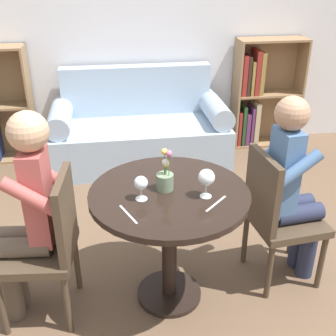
{
  "coord_description": "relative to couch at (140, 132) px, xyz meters",
  "views": [
    {
      "loc": [
        -0.31,
        -1.98,
        1.92
      ],
      "look_at": [
        0.0,
        0.05,
        0.87
      ],
      "focal_mm": 45.0,
      "sensor_mm": 36.0,
      "label": 1
    }
  ],
  "objects": [
    {
      "name": "back_wall",
      "position": [
        0.0,
        0.42,
        1.04
      ],
      "size": [
        5.2,
        0.05,
        2.7
      ],
      "color": "silver",
      "rests_on": "ground_plane"
    },
    {
      "name": "person_left",
      "position": [
        -0.77,
        -1.98,
        0.36
      ],
      "size": [
        0.44,
        0.37,
        1.26
      ],
      "rotation": [
        0.0,
        0.0,
        -1.67
      ],
      "color": "brown",
      "rests_on": "ground_plane"
    },
    {
      "name": "person_right",
      "position": [
        0.77,
        -1.89,
        0.34
      ],
      "size": [
        0.44,
        0.37,
        1.24
      ],
      "rotation": [
        0.0,
        0.0,
        1.68
      ],
      "color": "#282D47",
      "rests_on": "ground_plane"
    },
    {
      "name": "couch",
      "position": [
        0.0,
        0.0,
        0.0
      ],
      "size": [
        1.74,
        0.8,
        0.92
      ],
      "color": "#9EB2C6",
      "rests_on": "ground_plane"
    },
    {
      "name": "round_table",
      "position": [
        0.0,
        -1.98,
        0.28
      ],
      "size": [
        0.9,
        0.9,
        0.75
      ],
      "color": "black",
      "rests_on": "ground_plane"
    },
    {
      "name": "fork_left_setting",
      "position": [
        -0.24,
        -2.18,
        0.45
      ],
      "size": [
        0.08,
        0.18,
        0.0
      ],
      "color": "silver",
      "rests_on": "round_table"
    },
    {
      "name": "chair_left",
      "position": [
        -0.69,
        -1.99,
        0.18
      ],
      "size": [
        0.46,
        0.46,
        0.9
      ],
      "rotation": [
        0.0,
        0.0,
        -1.67
      ],
      "color": "#473828",
      "rests_on": "ground_plane"
    },
    {
      "name": "chair_right",
      "position": [
        0.69,
        -1.9,
        0.18
      ],
      "size": [
        0.46,
        0.46,
        0.9
      ],
      "rotation": [
        0.0,
        0.0,
        1.68
      ],
      "color": "#473828",
      "rests_on": "ground_plane"
    },
    {
      "name": "wine_glass_left",
      "position": [
        -0.16,
        -2.04,
        0.54
      ],
      "size": [
        0.07,
        0.07,
        0.14
      ],
      "color": "white",
      "rests_on": "round_table"
    },
    {
      "name": "wine_glass_right",
      "position": [
        0.19,
        -2.06,
        0.56
      ],
      "size": [
        0.09,
        0.09,
        0.16
      ],
      "color": "white",
      "rests_on": "round_table"
    },
    {
      "name": "knife_left_setting",
      "position": [
        0.22,
        -2.15,
        0.45
      ],
      "size": [
        0.14,
        0.14,
        0.0
      ],
      "color": "silver",
      "rests_on": "round_table"
    },
    {
      "name": "flower_vase",
      "position": [
        -0.02,
        -1.95,
        0.52
      ],
      "size": [
        0.1,
        0.1,
        0.24
      ],
      "color": "gray",
      "rests_on": "round_table"
    },
    {
      "name": "ground_plane",
      "position": [
        0.0,
        -1.98,
        -0.31
      ],
      "size": [
        16.0,
        16.0,
        0.0
      ],
      "primitive_type": "plane",
      "color": "brown"
    },
    {
      "name": "bookshelf_right",
      "position": [
        1.32,
        0.26,
        0.24
      ],
      "size": [
        0.72,
        0.28,
        1.15
      ],
      "color": "#93704C",
      "rests_on": "ground_plane"
    }
  ]
}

